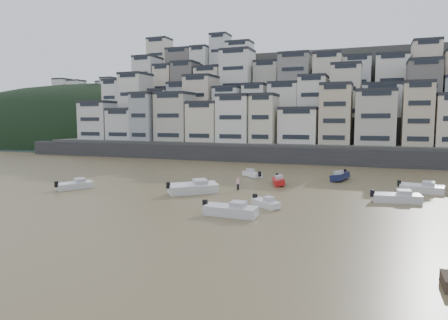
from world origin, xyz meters
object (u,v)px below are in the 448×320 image
at_px(boat_h, 252,173).
at_px(boat_j, 75,184).
at_px(boat_d, 397,196).
at_px(boat_a, 231,208).
at_px(boat_b, 266,202).
at_px(boat_e, 278,180).
at_px(boat_i, 340,175).
at_px(boat_c, 193,186).
at_px(boat_g, 422,187).
at_px(person_pink, 238,183).

bearing_deg(boat_h, boat_j, 87.69).
bearing_deg(boat_j, boat_d, -53.89).
bearing_deg(boat_a, boat_b, 69.48).
distance_m(boat_e, boat_b, 15.49).
relative_size(boat_i, boat_c, 0.82).
height_order(boat_g, person_pink, person_pink).
bearing_deg(boat_d, boat_a, -151.96).
xyz_separation_m(boat_e, boat_g, (19.01, 0.09, 0.09)).
xyz_separation_m(boat_h, boat_j, (-19.59, -19.55, 0.06)).
relative_size(boat_h, boat_g, 0.84).
distance_m(boat_i, person_pink, 18.53).
xyz_separation_m(boat_j, boat_c, (16.71, 2.64, 0.23)).
xyz_separation_m(boat_h, boat_g, (24.78, -5.82, 0.13)).
xyz_separation_m(boat_i, person_pink, (-12.31, -13.85, 0.09)).
distance_m(boat_j, boat_b, 27.52).
height_order(boat_g, boat_a, boat_a).
bearing_deg(boat_b, boat_e, 135.62).
relative_size(boat_j, boat_c, 0.75).
bearing_deg(boat_h, boat_b, 153.07).
bearing_deg(boat_c, person_pink, 4.68).
relative_size(boat_a, boat_b, 1.41).
height_order(boat_d, boat_a, boat_a).
height_order(boat_d, boat_c, boat_c).
bearing_deg(boat_c, boat_j, 146.85).
relative_size(boat_i, boat_h, 1.19).
bearing_deg(boat_b, boat_c, -164.11).
distance_m(boat_g, boat_a, 28.14).
bearing_deg(boat_h, person_pink, 140.27).
bearing_deg(boat_g, boat_e, -171.02).
distance_m(boat_i, boat_j, 39.68).
distance_m(boat_e, boat_j, 28.81).
relative_size(boat_a, boat_j, 1.12).
distance_m(boat_h, boat_b, 22.66).
distance_m(boat_i, boat_g, 13.23).
xyz_separation_m(boat_h, person_pink, (1.60, -12.14, 0.21)).
relative_size(boat_e, boat_b, 1.21).
xyz_separation_m(boat_h, boat_b, (7.87, -21.25, -0.08)).
xyz_separation_m(boat_d, boat_e, (-15.66, 7.74, -0.09)).
distance_m(boat_g, person_pink, 24.03).
height_order(boat_i, boat_h, boat_i).
bearing_deg(boat_i, boat_b, -2.62).
bearing_deg(boat_a, boat_i, 75.81).
bearing_deg(boat_a, boat_j, 166.70).
relative_size(boat_b, boat_c, 0.60).
bearing_deg(boat_j, boat_b, -65.62).
height_order(boat_h, boat_g, boat_g).
xyz_separation_m(boat_d, boat_g, (3.35, 7.82, -0.00)).
bearing_deg(boat_i, boat_a, -4.13).
bearing_deg(boat_j, person_pink, -42.80).
distance_m(boat_d, boat_b, 15.55).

